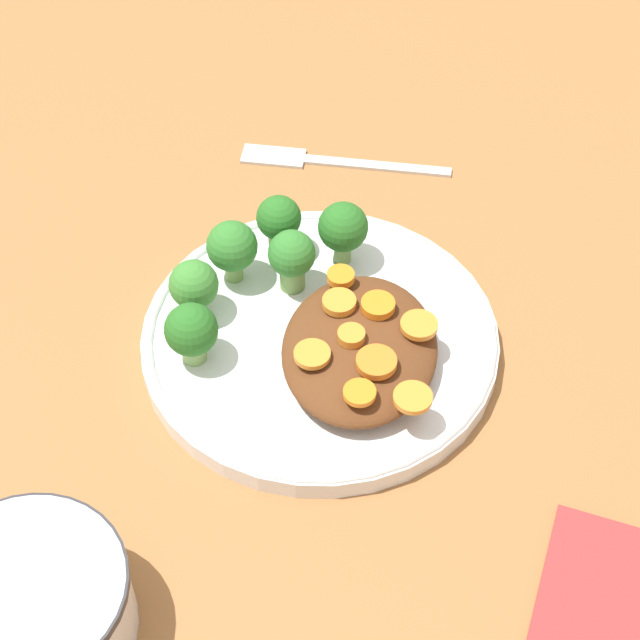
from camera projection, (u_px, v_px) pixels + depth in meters
ground_plane at (320, 347)px, 0.79m from camera, size 4.00×4.00×0.00m
plate at (320, 338)px, 0.78m from camera, size 0.26×0.26×0.02m
dip_bowl at (30, 605)px, 0.62m from camera, size 0.12×0.12×0.06m
stew_mound at (360, 348)px, 0.75m from camera, size 0.14×0.11×0.03m
broccoli_floret_0 at (232, 248)px, 0.79m from camera, size 0.04×0.04×0.05m
broccoli_floret_1 at (194, 286)px, 0.77m from camera, size 0.04×0.04×0.05m
broccoli_floret_2 at (292, 257)px, 0.78m from camera, size 0.04×0.04×0.05m
broccoli_floret_3 at (191, 332)px, 0.74m from camera, size 0.04×0.04×0.05m
broccoli_floret_4 at (279, 221)px, 0.81m from camera, size 0.03×0.03×0.05m
broccoli_floret_5 at (343, 228)px, 0.80m from camera, size 0.04×0.04×0.05m
carrot_slice_0 at (339, 302)px, 0.75m from camera, size 0.02×0.02×0.01m
carrot_slice_1 at (378, 305)px, 0.75m from camera, size 0.02×0.02×0.01m
carrot_slice_2 at (376, 362)px, 0.72m from camera, size 0.03×0.03×0.01m
carrot_slice_3 at (419, 325)px, 0.74m from camera, size 0.03×0.03×0.00m
carrot_slice_4 at (351, 336)px, 0.73m from camera, size 0.02×0.02×0.01m
carrot_slice_5 at (360, 393)px, 0.70m from camera, size 0.02×0.02×0.00m
carrot_slice_6 at (313, 354)px, 0.72m from camera, size 0.03×0.03×0.00m
carrot_slice_7 at (341, 277)px, 0.77m from camera, size 0.02×0.02×0.01m
carrot_slice_8 at (413, 398)px, 0.70m from camera, size 0.03×0.03×0.00m
fork at (324, 160)px, 0.92m from camera, size 0.03×0.18×0.01m
napkin at (604, 605)px, 0.65m from camera, size 0.14×0.10×0.01m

